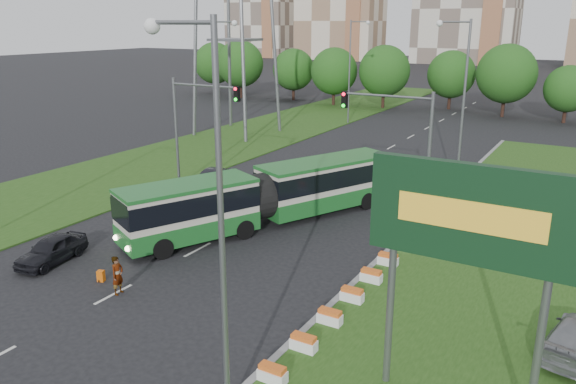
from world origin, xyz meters
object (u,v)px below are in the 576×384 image
Objects in this scene: traffic_mast_left at (193,117)px; shopping_trolley at (101,276)px; pedestrian at (118,275)px; car_left_near at (52,250)px; billboard at (470,225)px; articulated_bus at (264,194)px; car_left_far at (213,179)px; traffic_mast_median at (403,135)px.

shopping_trolley is (5.87, -14.33, -5.08)m from traffic_mast_left.
car_left_near is at bearing 74.80° from pedestrian.
billboard is 27.16m from traffic_mast_left.
pedestrian is at bearing -16.62° from car_left_near.
billboard reaches higher than pedestrian.
pedestrian is (7.54, -14.80, -4.45)m from traffic_mast_left.
articulated_bus is (-14.42, 11.46, -4.35)m from billboard.
pedestrian is at bearing 179.23° from billboard.
traffic_mast_left reaches higher than articulated_bus.
car_left_near is (-6.22, -10.46, -1.13)m from articulated_bus.
articulated_bus is at bearing 141.51° from billboard.
shopping_trolley is (4.83, -15.00, -0.44)m from car_left_far.
traffic_mast_left is 4.42× the size of pedestrian.
traffic_mast_left is at bearing 89.65° from car_left_near.
pedestrian is (-0.67, -11.26, -0.91)m from articulated_bus.
car_left_near is 7.41× the size of shopping_trolley.
traffic_mast_median reaches higher than car_left_far.
pedestrian is at bearing -68.98° from car_left_far.
traffic_mast_left is 1.85× the size of car_left_far.
car_left_far is at bearing 32.89° from traffic_mast_left.
pedestrian reaches higher than shopping_trolley.
billboard is at bearing -64.97° from traffic_mast_median.
shopping_trolley is (-1.67, 0.47, -0.64)m from pedestrian.
billboard is at bearing -11.22° from car_left_near.
traffic_mast_median is at bearing 40.29° from car_left_near.
traffic_mast_median is 18.63m from shopping_trolley.
billboard is 15.98m from pedestrian.
traffic_mast_median is at bearing 38.99° from shopping_trolley.
pedestrian is 1.85m from shopping_trolley.
traffic_mast_left is (-22.63, 15.00, -0.81)m from billboard.
shopping_trolley is at bearing -121.21° from traffic_mast_median.
billboard is at bearing -13.30° from articulated_bus.
car_left_near is at bearing 177.22° from billboard.
billboard is 17.78m from shopping_trolley.
car_left_far is (-7.18, 4.21, -1.11)m from articulated_bus.
billboard reaches higher than articulated_bus.
pedestrian reaches higher than car_left_near.
traffic_mast_left is 16.30m from shopping_trolley.
traffic_mast_median reaches higher than pedestrian.
traffic_mast_median is 20.50m from car_left_near.
traffic_mast_left is 14.89m from car_left_near.
traffic_mast_left is (-15.16, -1.00, 0.00)m from traffic_mast_median.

